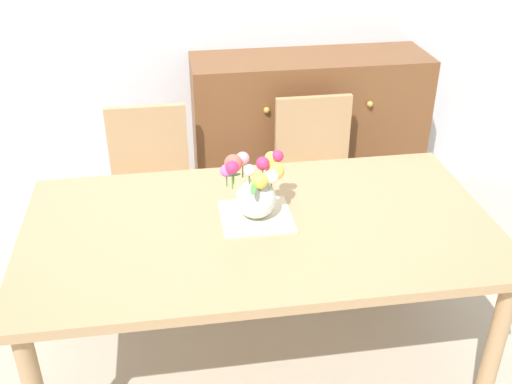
{
  "coord_description": "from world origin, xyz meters",
  "views": [
    {
      "loc": [
        -0.32,
        -2.01,
        2.06
      ],
      "look_at": [
        -0.01,
        0.05,
        0.87
      ],
      "focal_mm": 42.38,
      "sensor_mm": 36.0,
      "label": 1
    }
  ],
  "objects_px": {
    "dining_table": "(260,239)",
    "dresser": "(307,135)",
    "chair_left": "(151,180)",
    "flower_vase": "(256,188)",
    "chair_right": "(316,168)"
  },
  "relations": [
    {
      "from": "dining_table",
      "to": "flower_vase",
      "type": "xyz_separation_m",
      "value": [
        -0.01,
        0.05,
        0.21
      ]
    },
    {
      "from": "chair_right",
      "to": "flower_vase",
      "type": "height_order",
      "value": "flower_vase"
    },
    {
      "from": "dining_table",
      "to": "dresser",
      "type": "bearing_deg",
      "value": 68.88
    },
    {
      "from": "dining_table",
      "to": "dresser",
      "type": "distance_m",
      "value": 1.44
    },
    {
      "from": "dresser",
      "to": "flower_vase",
      "type": "xyz_separation_m",
      "value": [
        -0.52,
        -1.28,
        0.38
      ]
    },
    {
      "from": "dresser",
      "to": "chair_right",
      "type": "bearing_deg",
      "value": -97.59
    },
    {
      "from": "chair_left",
      "to": "dining_table",
      "type": "bearing_deg",
      "value": 117.84
    },
    {
      "from": "chair_left",
      "to": "chair_right",
      "type": "relative_size",
      "value": 1.0
    },
    {
      "from": "flower_vase",
      "to": "dresser",
      "type": "bearing_deg",
      "value": 67.79
    },
    {
      "from": "dining_table",
      "to": "chair_left",
      "type": "relative_size",
      "value": 2.11
    },
    {
      "from": "dining_table",
      "to": "chair_left",
      "type": "xyz_separation_m",
      "value": [
        -0.45,
        0.85,
        -0.15
      ]
    },
    {
      "from": "dining_table",
      "to": "chair_right",
      "type": "relative_size",
      "value": 2.11
    },
    {
      "from": "dresser",
      "to": "chair_left",
      "type": "bearing_deg",
      "value": -153.63
    },
    {
      "from": "chair_right",
      "to": "flower_vase",
      "type": "bearing_deg",
      "value": 60.18
    },
    {
      "from": "chair_left",
      "to": "flower_vase",
      "type": "distance_m",
      "value": 0.98
    }
  ]
}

